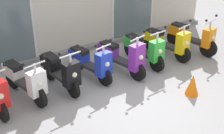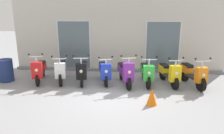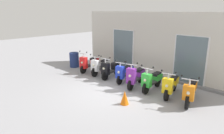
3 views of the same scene
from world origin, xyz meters
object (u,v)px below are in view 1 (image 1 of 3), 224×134
(scooter_blue, at_px, (91,62))
(scooter_orange, at_px, (192,37))
(scooter_purple, at_px, (122,56))
(scooter_yellow, at_px, (167,42))
(scooter_white, at_px, (25,80))
(scooter_green, at_px, (144,49))
(scooter_black, at_px, (61,71))
(traffic_cone, at_px, (192,85))

(scooter_blue, height_order, scooter_orange, scooter_orange)
(scooter_purple, relative_size, scooter_yellow, 1.00)
(scooter_white, distance_m, scooter_green, 3.33)
(scooter_blue, bearing_deg, scooter_black, -174.41)
(scooter_black, xyz_separation_m, traffic_cone, (2.52, -1.85, -0.23))
(scooter_black, relative_size, scooter_purple, 0.96)
(scooter_blue, relative_size, traffic_cone, 2.90)
(scooter_purple, distance_m, scooter_yellow, 1.67)
(scooter_yellow, bearing_deg, scooter_blue, 179.67)
(scooter_blue, distance_m, traffic_cone, 2.56)
(scooter_purple, xyz_separation_m, traffic_cone, (0.85, -1.73, -0.23))
(scooter_white, relative_size, scooter_black, 1.06)
(scooter_black, relative_size, scooter_yellow, 0.96)
(scooter_orange, bearing_deg, scooter_yellow, 173.26)
(scooter_white, xyz_separation_m, scooter_orange, (5.05, -0.10, 0.00))
(scooter_blue, distance_m, scooter_orange, 3.34)
(scooter_purple, bearing_deg, scooter_blue, 166.06)
(scooter_black, bearing_deg, scooter_blue, 5.59)
(scooter_purple, xyz_separation_m, scooter_green, (0.79, 0.14, -0.03))
(scooter_black, xyz_separation_m, scooter_blue, (0.85, 0.08, -0.02))
(scooter_yellow, relative_size, scooter_orange, 0.98)
(scooter_blue, xyz_separation_m, scooter_green, (1.61, -0.06, -0.00))
(scooter_purple, relative_size, scooter_orange, 0.98)
(scooter_yellow, bearing_deg, scooter_green, -176.71)
(scooter_white, distance_m, scooter_black, 0.87)
(scooter_yellow, bearing_deg, scooter_orange, -6.74)
(scooter_white, xyz_separation_m, traffic_cone, (3.39, -1.92, -0.21))
(scooter_orange, height_order, traffic_cone, scooter_orange)
(scooter_white, bearing_deg, traffic_cone, -29.51)
(scooter_purple, xyz_separation_m, scooter_yellow, (1.66, 0.19, -0.05))
(scooter_green, xyz_separation_m, scooter_orange, (1.72, -0.05, 0.01))
(scooter_green, distance_m, traffic_cone, 1.88)
(scooter_orange, bearing_deg, scooter_white, 178.86)
(scooter_blue, bearing_deg, scooter_green, -2.27)
(scooter_blue, distance_m, scooter_yellow, 2.48)
(scooter_black, bearing_deg, scooter_orange, -0.44)
(scooter_black, xyz_separation_m, scooter_green, (2.47, 0.02, -0.03))
(scooter_white, xyz_separation_m, scooter_green, (3.33, -0.05, -0.00))
(scooter_purple, bearing_deg, scooter_white, 175.75)
(scooter_green, bearing_deg, scooter_black, -179.54)
(scooter_green, distance_m, scooter_orange, 1.72)
(scooter_blue, relative_size, scooter_yellow, 0.94)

